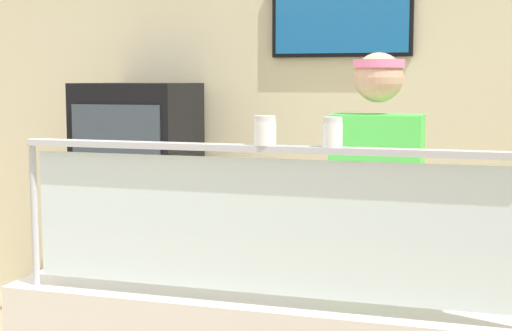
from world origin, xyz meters
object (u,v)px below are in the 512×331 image
(pizza_tray, at_px, (318,270))
(pepper_flake_shaker, at_px, (332,134))
(parmesan_shaker, at_px, (265,132))
(drink_fridge, at_px, (139,206))
(worker_figure, at_px, (377,229))
(pizza_server, at_px, (322,266))

(pizza_tray, relative_size, pepper_flake_shaker, 4.55)
(parmesan_shaker, xyz_separation_m, drink_fridge, (-1.57, 2.30, -0.68))
(drink_fridge, bearing_deg, parmesan_shaker, -55.69)
(pepper_flake_shaker, bearing_deg, worker_figure, 90.93)
(pizza_server, distance_m, worker_figure, 0.64)
(parmesan_shaker, relative_size, drink_fridge, 0.06)
(parmesan_shaker, relative_size, pepper_flake_shaker, 1.01)
(pizza_server, relative_size, drink_fridge, 0.17)
(pizza_server, bearing_deg, pepper_flake_shaker, -69.17)
(worker_figure, bearing_deg, pizza_server, -99.02)
(drink_fridge, bearing_deg, pizza_tray, -48.92)
(pepper_flake_shaker, height_order, drink_fridge, drink_fridge)
(worker_figure, relative_size, drink_fridge, 1.08)
(pepper_flake_shaker, distance_m, drink_fridge, 2.99)
(worker_figure, distance_m, drink_fridge, 2.18)
(pizza_tray, height_order, worker_figure, worker_figure)
(pizza_server, height_order, parmesan_shaker, parmesan_shaker)
(pizza_server, bearing_deg, worker_figure, 85.42)
(pizza_tray, distance_m, pizza_server, 0.04)
(parmesan_shaker, height_order, pepper_flake_shaker, same)
(worker_figure, bearing_deg, pizza_tray, -101.01)
(worker_figure, bearing_deg, pepper_flake_shaker, -89.07)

